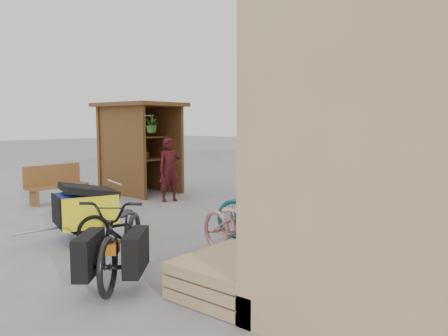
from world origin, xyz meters
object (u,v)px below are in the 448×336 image
Objects in this scene: pallet_stack at (233,275)px; bike_3 at (313,199)px; bike_1 at (264,211)px; bike_5 at (349,191)px; bike_4 at (336,196)px; bike_7 at (376,187)px; bench at (55,183)px; bike_2 at (301,205)px; bike_6 at (371,187)px; bike_0 at (243,227)px; kiosk at (137,135)px; shopping_carts at (433,174)px; child_trailer at (86,208)px; cargo_bike at (123,236)px; person_kiosk at (170,170)px.

bike_3 is at bearing 103.03° from pallet_stack.
bike_1 reaches higher than bike_5.
pallet_stack is at bearing 170.59° from bike_4.
bike_5 is 1.26m from bike_7.
bike_3 is at bearing 16.51° from bench.
bike_2 is at bearing 13.74° from bench.
bike_2 is at bearing -175.32° from bike_6.
bike_0 is 2.01m from bike_2.
pallet_stack is at bearing -31.66° from kiosk.
bench is at bearing -135.33° from shopping_carts.
cargo_bike reaches higher than child_trailer.
bike_1 is 1.01× the size of bike_5.
bike_3 is 2.69m from bike_7.
kiosk reaches higher than bike_1.
person_kiosk reaches higher than bike_4.
child_trailer is 5.12m from bike_5.
child_trailer is 0.83× the size of cargo_bike.
bike_4 is 1.13× the size of bike_7.
bike_6 reaches higher than shopping_carts.
bike_6 is (-0.57, 5.56, 0.28)m from pallet_stack.
shopping_carts is 8.85m from cargo_bike.
kiosk is 4.84m from child_trailer.
bike_0 is 1.21× the size of bike_7.
bike_2 is (0.06, 1.05, -0.06)m from bike_1.
cargo_bike reaches higher than bench.
bike_1 is 2.36m from bike_4.
bike_7 is (-0.01, 4.99, -0.02)m from bike_0.
bike_0 is at bearing -175.24° from bike_1.
bike_4 is (-0.18, 3.30, -0.03)m from bike_0.
shopping_carts is at bearing -24.33° from bike_5.
bike_3 is at bearing 42.17° from cargo_bike.
bike_6 is (0.79, 6.01, -0.02)m from cargo_bike.
bench is 0.79× the size of bike_0.
bike_5 reaches higher than bench.
bike_1 is 0.98× the size of bike_2.
kiosk is 1.64× the size of person_kiosk.
bike_2 is 1.16× the size of bike_7.
shopping_carts is at bearing -24.03° from person_kiosk.
shopping_carts is 1.08× the size of bike_4.
bike_3 is (-0.76, 3.30, 0.31)m from pallet_stack.
kiosk is 7.75m from shopping_carts.
child_trailer is 0.95× the size of bike_3.
kiosk reaches higher than bike_5.
bike_4 is at bearing 157.56° from bike_5.
pallet_stack is 3.10m from bike_2.
bike_4 is (-0.78, 4.29, 0.23)m from pallet_stack.
kiosk is at bearing 58.14° from bike_1.
bench is at bearing 165.65° from pallet_stack.
person_kiosk reaches higher than bike_1.
kiosk reaches higher than person_kiosk.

